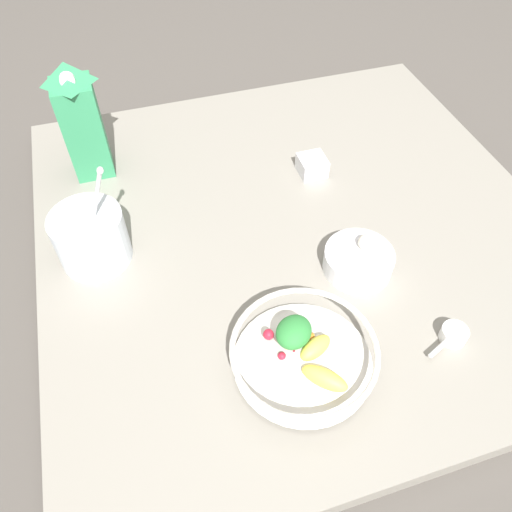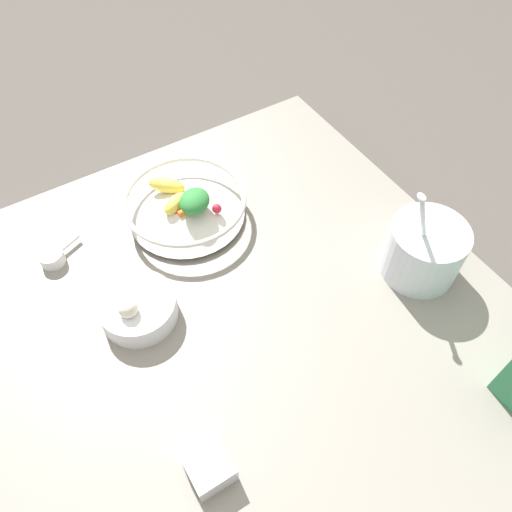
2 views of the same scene
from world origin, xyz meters
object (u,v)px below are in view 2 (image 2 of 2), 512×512
at_px(fruit_bowl, 186,205).
at_px(yogurt_tub, 425,249).
at_px(garlic_bowl, 138,308).
at_px(spice_jar, 210,468).

height_order(fruit_bowl, yogurt_tub, yogurt_tub).
distance_m(fruit_bowl, garlic_bowl, 0.24).
bearing_deg(spice_jar, yogurt_tub, -167.17).
bearing_deg(garlic_bowl, fruit_bowl, -137.01).
relative_size(fruit_bowl, yogurt_tub, 1.11).
height_order(spice_jar, garlic_bowl, garlic_bowl).
height_order(fruit_bowl, garlic_bowl, fruit_bowl).
bearing_deg(spice_jar, fruit_bowl, -113.11).
relative_size(spice_jar, garlic_bowl, 0.45).
distance_m(fruit_bowl, spice_jar, 0.49).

